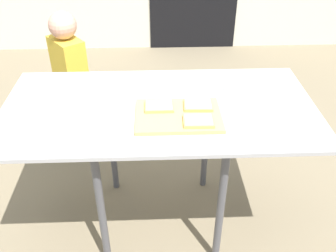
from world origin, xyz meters
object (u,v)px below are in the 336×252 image
pizza_slice_far_left (160,106)px  child_left (71,75)px  cutting_board (178,116)px  plate_white_left (76,98)px  pizza_slice_near_right (198,121)px  pizza_slice_far_right (198,105)px  dining_table (159,119)px  plate_white_right (240,86)px

pizza_slice_far_left → child_left: size_ratio=0.13×
cutting_board → plate_white_left: cutting_board is taller
pizza_slice_near_right → pizza_slice_far_right: size_ratio=0.99×
dining_table → plate_white_left: 0.40m
dining_table → pizza_slice_far_right: pizza_slice_far_right is taller
pizza_slice_far_right → child_left: child_left is taller
dining_table → pizza_slice_far_right: bearing=-13.7°
plate_white_left → cutting_board: bearing=-20.0°
cutting_board → child_left: child_left is taller
pizza_slice_near_right → plate_white_right: size_ratio=0.70×
child_left → dining_table: bearing=-52.9°
cutting_board → child_left: bearing=127.4°
pizza_slice_near_right → child_left: (-0.71, 0.89, -0.23)m
cutting_board → pizza_slice_far_left: pizza_slice_far_left is taller
cutting_board → pizza_slice_near_right: 0.11m
cutting_board → plate_white_right: bearing=39.6°
pizza_slice_far_left → pizza_slice_far_right: bearing=0.8°
plate_white_left → plate_white_right: bearing=6.8°
cutting_board → pizza_slice_far_left: 0.10m
cutting_board → pizza_slice_far_right: bearing=31.4°
cutting_board → pizza_slice_near_right: size_ratio=2.88×
plate_white_right → child_left: (-0.95, 0.56, -0.21)m
pizza_slice_far_right → cutting_board: bearing=-148.6°
dining_table → plate_white_left: (-0.39, 0.07, 0.08)m
pizza_slice_far_left → plate_white_left: bearing=163.1°
dining_table → pizza_slice_near_right: 0.25m
pizza_slice_near_right → plate_white_left: 0.60m
dining_table → cutting_board: 0.15m
child_left → pizza_slice_far_left: bearing=-54.4°
dining_table → cutting_board: cutting_board is taller
plate_white_right → plate_white_left: 0.79m
pizza_slice_far_right → plate_white_right: bearing=42.4°
dining_table → plate_white_right: 0.44m
pizza_slice_near_right → plate_white_left: size_ratio=0.70×
cutting_board → pizza_slice_near_right: pizza_slice_near_right is taller
pizza_slice_near_right → cutting_board: bearing=138.8°
dining_table → plate_white_right: plate_white_right is taller
child_left → pizza_slice_far_right: bearing=-46.9°
plate_white_right → child_left: 1.12m
pizza_slice_far_left → pizza_slice_far_right: size_ratio=0.98×
plate_white_right → plate_white_left: bearing=-173.2°
plate_white_right → pizza_slice_far_left: bearing=-152.1°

